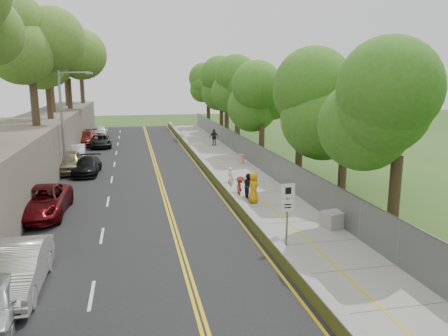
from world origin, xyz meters
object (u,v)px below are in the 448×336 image
(construction_barrel, at_px, (241,159))
(person_far, at_px, (214,137))
(streetlight, at_px, (65,116))
(car_2, at_px, (41,202))
(concrete_block, at_px, (335,219))
(car_1, at_px, (16,269))
(signpost, at_px, (288,204))
(painter_0, at_px, (254,188))

(construction_barrel, bearing_deg, person_far, 92.16)
(streetlight, relative_size, car_2, 1.40)
(construction_barrel, relative_size, car_2, 0.14)
(streetlight, bearing_deg, person_far, 42.50)
(streetlight, bearing_deg, construction_barrel, 8.01)
(concrete_block, height_order, car_2, car_2)
(concrete_block, relative_size, car_1, 0.24)
(streetlight, bearing_deg, car_1, -87.93)
(person_far, bearing_deg, signpost, 81.92)
(signpost, height_order, car_1, signpost)
(signpost, bearing_deg, person_far, 85.58)
(person_far, bearing_deg, painter_0, 81.59)
(painter_0, bearing_deg, person_far, 5.20)
(signpost, height_order, concrete_block, signpost)
(car_2, bearing_deg, streetlight, 91.11)
(construction_barrel, distance_m, concrete_block, 17.18)
(car_1, distance_m, person_far, 34.36)
(signpost, relative_size, construction_barrel, 3.80)
(construction_barrel, relative_size, person_far, 0.45)
(construction_barrel, bearing_deg, painter_0, -100.74)
(concrete_block, xyz_separation_m, person_far, (-0.96, 27.82, 0.51))
(streetlight, relative_size, person_far, 4.38)
(construction_barrel, distance_m, painter_0, 12.33)
(signpost, distance_m, concrete_block, 4.03)
(concrete_block, relative_size, painter_0, 0.64)
(signpost, bearing_deg, concrete_block, 29.61)
(car_1, bearing_deg, construction_barrel, 57.42)
(concrete_block, height_order, person_far, person_far)
(streetlight, relative_size, signpost, 2.58)
(streetlight, bearing_deg, signpost, -55.92)
(signpost, relative_size, person_far, 1.70)
(streetlight, distance_m, construction_barrel, 14.95)
(streetlight, height_order, signpost, streetlight)
(streetlight, bearing_deg, car_2, -90.78)
(painter_0, relative_size, person_far, 1.02)
(car_2, bearing_deg, painter_0, 2.02)
(concrete_block, distance_m, painter_0, 5.84)
(signpost, distance_m, person_far, 29.77)
(car_1, height_order, person_far, person_far)
(signpost, relative_size, concrete_block, 2.57)
(concrete_block, bearing_deg, car_1, -164.35)
(car_2, xyz_separation_m, person_far, (13.94, 22.78, 0.13))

